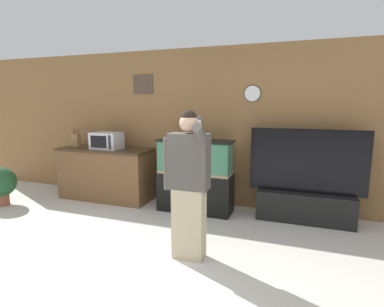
{
  "coord_description": "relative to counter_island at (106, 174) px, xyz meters",
  "views": [
    {
      "loc": [
        1.44,
        -1.91,
        1.71
      ],
      "look_at": [
        0.14,
        1.76,
        1.05
      ],
      "focal_mm": 28.0,
      "sensor_mm": 36.0,
      "label": 1
    }
  ],
  "objects": [
    {
      "name": "person_standing",
      "position": [
        2.12,
        -1.47,
        0.39
      ],
      "size": [
        0.52,
        0.39,
        1.64
      ],
      "color": "#BCAD89",
      "rests_on": "ground_plane"
    },
    {
      "name": "knife_block",
      "position": [
        -0.61,
        0.0,
        0.58
      ],
      "size": [
        0.15,
        0.1,
        0.34
      ],
      "color": "olive",
      "rests_on": "counter_island"
    },
    {
      "name": "aquarium_on_stand",
      "position": [
        1.72,
        -0.06,
        0.11
      ],
      "size": [
        1.17,
        0.42,
        1.15
      ],
      "color": "black",
      "rests_on": "ground_plane"
    },
    {
      "name": "microwave",
      "position": [
        0.07,
        -0.03,
        0.6
      ],
      "size": [
        0.5,
        0.35,
        0.29
      ],
      "color": "silver",
      "rests_on": "counter_island"
    },
    {
      "name": "potted_plant",
      "position": [
        -1.46,
        -0.89,
        -0.08
      ],
      "size": [
        0.5,
        0.5,
        0.65
      ],
      "color": "brown",
      "rests_on": "ground_plane"
    },
    {
      "name": "counter_island",
      "position": [
        0.0,
        0.0,
        0.0
      ],
      "size": [
        1.69,
        0.63,
        0.92
      ],
      "color": "brown",
      "rests_on": "ground_plane"
    },
    {
      "name": "tv_on_stand",
      "position": [
        3.35,
        0.08,
        -0.07
      ],
      "size": [
        1.61,
        0.4,
        1.35
      ],
      "color": "black",
      "rests_on": "ground_plane"
    },
    {
      "name": "wall_back_paneled",
      "position": [
        1.77,
        0.43,
        0.84
      ],
      "size": [
        10.0,
        0.08,
        2.6
      ],
      "color": "olive",
      "rests_on": "ground_plane"
    },
    {
      "name": "ground_plane",
      "position": [
        1.77,
        -2.49,
        -0.46
      ],
      "size": [
        18.0,
        18.0,
        0.0
      ],
      "primitive_type": "plane",
      "color": "beige"
    }
  ]
}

